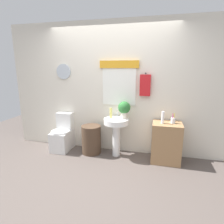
% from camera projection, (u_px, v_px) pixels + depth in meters
% --- Properties ---
extents(ground_plane, '(8.00, 8.00, 0.00)m').
position_uv_depth(ground_plane, '(95.00, 178.00, 3.00)').
color(ground_plane, '#564C47').
extents(back_wall, '(4.40, 0.18, 2.60)m').
position_uv_depth(back_wall, '(112.00, 89.00, 3.78)').
color(back_wall, silver).
rests_on(back_wall, ground_plane).
extents(toilet, '(0.38, 0.51, 0.79)m').
position_uv_depth(toilet, '(63.00, 136.00, 4.01)').
color(toilet, white).
rests_on(toilet, ground_plane).
extents(laundry_hamper, '(0.39, 0.39, 0.58)m').
position_uv_depth(laundry_hamper, '(91.00, 139.00, 3.82)').
color(laundry_hamper, '#4C3828').
rests_on(laundry_hamper, ground_plane).
extents(pedestal_sink, '(0.49, 0.49, 0.76)m').
position_uv_depth(pedestal_sink, '(116.00, 129.00, 3.64)').
color(pedestal_sink, white).
rests_on(pedestal_sink, ground_plane).
extents(faucet, '(0.03, 0.03, 0.10)m').
position_uv_depth(faucet, '(118.00, 115.00, 3.69)').
color(faucet, silver).
rests_on(faucet, pedestal_sink).
extents(wooden_cabinet, '(0.52, 0.44, 0.74)m').
position_uv_depth(wooden_cabinet, '(166.00, 142.00, 3.46)').
color(wooden_cabinet, '#9E754C').
rests_on(wooden_cabinet, ground_plane).
extents(soap_bottle, '(0.05, 0.05, 0.19)m').
position_uv_depth(soap_bottle, '(111.00, 113.00, 3.65)').
color(soap_bottle, '#DBD166').
rests_on(soap_bottle, pedestal_sink).
extents(potted_plant, '(0.24, 0.24, 0.34)m').
position_uv_depth(potted_plant, '(124.00, 109.00, 3.57)').
color(potted_plant, beige).
rests_on(potted_plant, pedestal_sink).
extents(lotion_bottle, '(0.05, 0.05, 0.22)m').
position_uv_depth(lotion_bottle, '(163.00, 118.00, 3.33)').
color(lotion_bottle, white).
rests_on(lotion_bottle, wooden_cabinet).
extents(toothbrush_cup, '(0.08, 0.08, 0.19)m').
position_uv_depth(toothbrush_cup, '(173.00, 120.00, 3.36)').
color(toothbrush_cup, silver).
rests_on(toothbrush_cup, wooden_cabinet).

